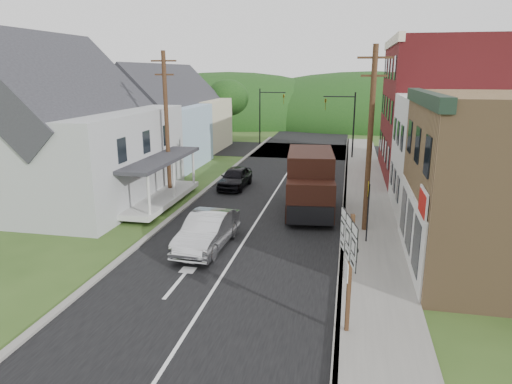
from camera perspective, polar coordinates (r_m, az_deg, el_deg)
The scene contains 24 objects.
ground at distance 20.78m, azimuth -2.14°, elevation -7.19°, with size 120.00×120.00×0.00m, color #2D4719.
road at distance 30.10m, azimuth 2.34°, elevation -0.16°, with size 9.00×90.00×0.02m, color black.
cross_road at distance 46.59m, azimuth 5.71°, elevation 5.16°, with size 60.00×9.00×0.02m, color black.
sidewalk_right at distance 27.83m, azimuth 13.74°, elevation -1.69°, with size 2.80×55.00×0.15m, color slate.
curb_right at distance 27.80m, azimuth 10.97°, elevation -1.55°, with size 0.20×55.00×0.15m, color slate.
curb_left at distance 29.30m, azimuth -7.31°, elevation -0.57°, with size 0.30×55.00×0.12m, color slate.
storefront_white at distance 27.43m, azimuth 25.55°, elevation 3.86°, with size 8.00×7.00×6.50m, color silver.
storefront_red at distance 36.43m, azimuth 22.40°, elevation 9.37°, with size 8.00×12.00×10.00m, color maroon.
house_gray at distance 29.97m, azimuth -22.38°, elevation 6.93°, with size 10.20×12.24×8.35m.
house_blue at distance 39.17m, azimuth -12.15°, elevation 8.53°, with size 7.14×8.16×7.28m.
house_cream at distance 47.69m, azimuth -8.38°, elevation 9.78°, with size 7.14×8.16×7.28m.
utility_pole_right at distance 22.45m, azimuth 14.05°, elevation 6.37°, with size 1.60×0.26×9.00m.
utility_pole_left at distance 29.09m, azimuth -11.10°, elevation 8.39°, with size 1.60×0.26×9.00m.
traffic_signal_right at distance 42.40m, azimuth 11.21°, elevation 9.12°, with size 2.87×0.20×6.00m.
traffic_signal_left at distance 50.16m, azimuth 1.28°, elevation 10.25°, with size 2.87×0.20×6.00m.
tree_left_b at distance 37.65m, azimuth -23.86°, elevation 9.19°, with size 4.80×4.80×6.94m.
tree_left_c at distance 45.36m, azimuth -20.27°, elevation 11.63°, with size 5.80×5.80×8.41m.
tree_left_d at distance 52.57m, azimuth -3.56°, elevation 11.67°, with size 4.80×4.80×6.94m.
forested_ridge at distance 74.26m, azimuth 7.99°, elevation 8.71°, with size 90.00×30.00×16.00m, color black.
silver_sedan at distance 20.77m, azimuth -6.10°, elevation -4.91°, with size 1.70×4.88×1.61m, color #BBBCC0.
dark_sedan at distance 31.35m, azimuth -2.62°, elevation 1.79°, with size 1.68×4.17×1.42m, color black.
delivery_van at distance 25.74m, azimuth 6.77°, elevation 1.16°, with size 3.07×6.37×3.45m.
route_sign_cluster at distance 13.71m, azimuth 11.52°, elevation -7.96°, with size 0.52×2.09×3.71m.
warning_sign at distance 21.35m, azimuth 13.81°, elevation -1.31°, with size 0.13×0.81×2.91m.
Camera 1 is at (4.59, -18.70, 7.81)m, focal length 32.00 mm.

